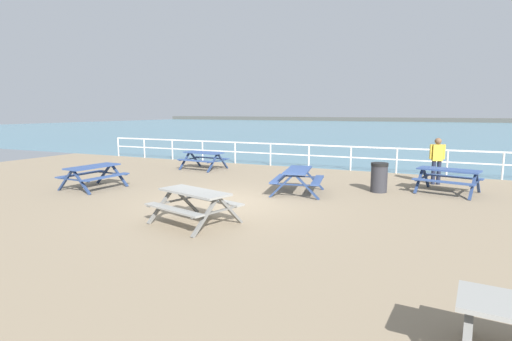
% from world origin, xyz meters
% --- Properties ---
extents(ground_plane, '(30.00, 24.00, 0.20)m').
position_xyz_m(ground_plane, '(0.00, 0.00, -0.10)').
color(ground_plane, gray).
extents(sea_band, '(142.00, 90.00, 0.01)m').
position_xyz_m(sea_band, '(0.00, 52.75, 0.00)').
color(sea_band, teal).
rests_on(sea_band, ground).
extents(distant_shoreline, '(142.00, 6.00, 1.80)m').
position_xyz_m(distant_shoreline, '(0.00, 95.75, 0.00)').
color(distant_shoreline, '#4C4C47').
rests_on(distant_shoreline, ground).
extents(seaward_railing, '(23.07, 0.07, 1.08)m').
position_xyz_m(seaward_railing, '(-0.00, 7.75, 0.75)').
color(seaward_railing, white).
rests_on(seaward_railing, ground).
extents(picnic_table_near_left, '(1.63, 1.88, 0.80)m').
position_xyz_m(picnic_table_near_left, '(-5.07, -0.11, 0.58)').
color(picnic_table_near_left, '#334C84').
rests_on(picnic_table_near_left, ground).
extents(picnic_table_near_right, '(1.83, 2.05, 0.80)m').
position_xyz_m(picnic_table_near_right, '(1.44, 2.05, 0.58)').
color(picnic_table_near_right, '#334C84').
rests_on(picnic_table_near_right, ground).
extents(picnic_table_mid_centre, '(1.93, 1.69, 0.80)m').
position_xyz_m(picnic_table_mid_centre, '(-4.15, 5.33, 0.58)').
color(picnic_table_mid_centre, '#334C84').
rests_on(picnic_table_mid_centre, ground).
extents(picnic_table_far_left, '(2.14, 1.93, 0.80)m').
position_xyz_m(picnic_table_far_left, '(0.39, -2.22, 0.58)').
color(picnic_table_far_left, gray).
rests_on(picnic_table_far_left, ground).
extents(picnic_table_seaward, '(2.11, 1.89, 0.80)m').
position_xyz_m(picnic_table_seaward, '(5.76, 4.12, 0.58)').
color(picnic_table_seaward, '#334C84').
rests_on(picnic_table_seaward, ground).
extents(visitor, '(0.51, 0.31, 1.66)m').
position_xyz_m(visitor, '(5.39, 5.63, 0.95)').
color(visitor, '#1E2338').
rests_on(visitor, ground).
extents(litter_bin, '(0.55, 0.55, 0.95)m').
position_xyz_m(litter_bin, '(3.74, 3.37, 0.48)').
color(litter_bin, '#2D2D33').
rests_on(litter_bin, ground).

